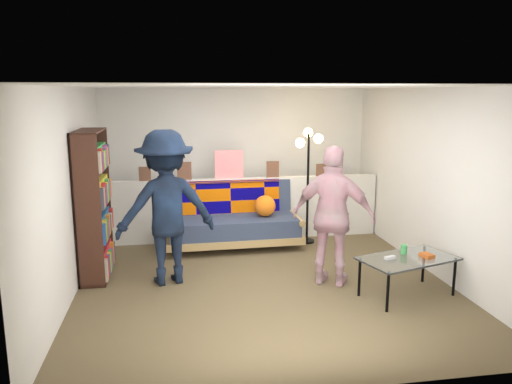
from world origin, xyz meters
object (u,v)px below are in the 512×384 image
(person_left, at_px, (166,208))
(bookshelf, at_px, (94,209))
(coffee_table, at_px, (408,260))
(floor_lamp, at_px, (308,162))
(futon_sofa, at_px, (234,220))
(person_right, at_px, (333,216))

(person_left, bearing_deg, bookshelf, -34.97)
(coffee_table, distance_m, floor_lamp, 2.50)
(futon_sofa, bearing_deg, coffee_table, -52.26)
(floor_lamp, relative_size, person_left, 0.94)
(coffee_table, bearing_deg, person_left, 161.71)
(coffee_table, xyz_separation_m, floor_lamp, (-0.59, 2.28, 0.84))
(coffee_table, distance_m, person_right, 1.00)
(bookshelf, xyz_separation_m, person_left, (0.91, -0.37, 0.07))
(person_left, bearing_deg, floor_lamp, -160.33)
(floor_lamp, bearing_deg, coffee_table, -75.58)
(coffee_table, bearing_deg, bookshelf, 160.69)
(coffee_table, bearing_deg, person_right, 146.66)
(floor_lamp, height_order, person_right, floor_lamp)
(futon_sofa, height_order, person_left, person_left)
(floor_lamp, xyz_separation_m, person_right, (-0.17, -1.79, -0.41))
(coffee_table, relative_size, person_left, 0.65)
(person_right, bearing_deg, coffee_table, 176.46)
(bookshelf, height_order, person_right, bookshelf)
(person_right, bearing_deg, floor_lamp, -65.54)
(coffee_table, xyz_separation_m, person_left, (-2.75, 0.91, 0.52))
(person_left, relative_size, person_right, 1.11)
(coffee_table, bearing_deg, futon_sofa, 127.74)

